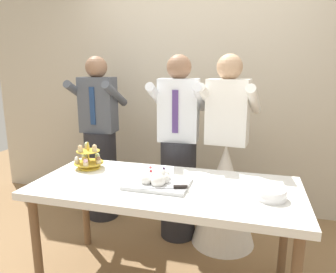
% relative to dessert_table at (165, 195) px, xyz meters
% --- Properties ---
extents(rear_wall, '(5.20, 0.10, 2.90)m').
position_rel_dessert_table_xyz_m(rear_wall, '(0.00, 1.44, 0.75)').
color(rear_wall, beige).
rests_on(rear_wall, ground_plane).
extents(dessert_table, '(1.80, 0.80, 0.78)m').
position_rel_dessert_table_xyz_m(dessert_table, '(0.00, 0.00, 0.00)').
color(dessert_table, white).
rests_on(dessert_table, ground_plane).
extents(cupcake_stand, '(0.23, 0.23, 0.21)m').
position_rel_dessert_table_xyz_m(cupcake_stand, '(-0.68, 0.17, 0.15)').
color(cupcake_stand, gold).
rests_on(cupcake_stand, dessert_table).
extents(main_cake_tray, '(0.43, 0.31, 0.12)m').
position_rel_dessert_table_xyz_m(main_cake_tray, '(-0.04, -0.03, 0.11)').
color(main_cake_tray, silver).
rests_on(main_cake_tray, dessert_table).
extents(plate_stack, '(0.19, 0.19, 0.07)m').
position_rel_dessert_table_xyz_m(plate_stack, '(0.68, -0.06, 0.11)').
color(plate_stack, white).
rests_on(plate_stack, dessert_table).
extents(person_groom, '(0.48, 0.51, 1.66)m').
position_rel_dessert_table_xyz_m(person_groom, '(-0.08, 0.69, 0.05)').
color(person_groom, '#232328').
rests_on(person_groom, ground_plane).
extents(person_bride, '(0.56, 0.56, 1.66)m').
position_rel_dessert_table_xyz_m(person_bride, '(0.34, 0.68, -0.12)').
color(person_bride, white).
rests_on(person_bride, ground_plane).
extents(person_guest, '(0.48, 0.51, 1.66)m').
position_rel_dessert_table_xyz_m(person_guest, '(-0.94, 0.85, 0.05)').
color(person_guest, '#232328').
rests_on(person_guest, ground_plane).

